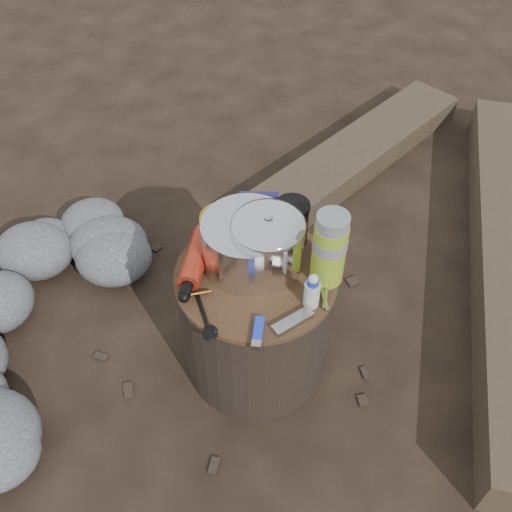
# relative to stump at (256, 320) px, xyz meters

# --- Properties ---
(ground) EXTENTS (60.00, 60.00, 0.00)m
(ground) POSITION_rel_stump_xyz_m (0.00, 0.00, -0.20)
(ground) COLOR black
(ground) RESTS_ON ground
(stump) EXTENTS (0.44, 0.44, 0.41)m
(stump) POSITION_rel_stump_xyz_m (0.00, 0.00, 0.00)
(stump) COLOR black
(stump) RESTS_ON ground
(rock_ring) EXTENTS (0.45, 0.98, 0.19)m
(rock_ring) POSITION_rel_stump_xyz_m (-0.70, 0.04, -0.11)
(rock_ring) COLOR #56565B
(rock_ring) RESTS_ON ground
(log_small) EXTENTS (0.99, 1.14, 0.11)m
(log_small) POSITION_rel_stump_xyz_m (0.33, 1.03, -0.15)
(log_small) COLOR #413426
(log_small) RESTS_ON ground
(foil_windscreen) EXTENTS (0.24, 0.24, 0.15)m
(foil_windscreen) POSITION_rel_stump_xyz_m (-0.03, 0.04, 0.28)
(foil_windscreen) COLOR silver
(foil_windscreen) RESTS_ON stump
(camping_pot) EXTENTS (0.19, 0.19, 0.19)m
(camping_pot) POSITION_rel_stump_xyz_m (0.03, 0.03, 0.30)
(camping_pot) COLOR silver
(camping_pot) RESTS_ON stump
(fuel_bottle) EXTENTS (0.08, 0.26, 0.06)m
(fuel_bottle) POSITION_rel_stump_xyz_m (-0.16, 0.02, 0.23)
(fuel_bottle) COLOR #A72A17
(fuel_bottle) RESTS_ON stump
(thermos) EXTENTS (0.09, 0.09, 0.22)m
(thermos) POSITION_rel_stump_xyz_m (0.19, 0.01, 0.31)
(thermos) COLOR #8CAE25
(thermos) RESTS_ON stump
(travel_mug) EXTENTS (0.09, 0.09, 0.14)m
(travel_mug) POSITION_rel_stump_xyz_m (0.09, 0.14, 0.27)
(travel_mug) COLOR black
(travel_mug) RESTS_ON stump
(stuff_sack) EXTENTS (0.14, 0.12, 0.10)m
(stuff_sack) POSITION_rel_stump_xyz_m (-0.11, 0.15, 0.25)
(stuff_sack) COLOR gold
(stuff_sack) RESTS_ON stump
(food_pouch) EXTENTS (0.11, 0.03, 0.14)m
(food_pouch) POSITION_rel_stump_xyz_m (-0.01, 0.16, 0.27)
(food_pouch) COLOR #1C184C
(food_pouch) RESTS_ON stump
(lighter) EXTENTS (0.03, 0.09, 0.02)m
(lighter) POSITION_rel_stump_xyz_m (0.02, -0.19, 0.21)
(lighter) COLOR #1A34C9
(lighter) RESTS_ON stump
(multitool) EXTENTS (0.11, 0.10, 0.02)m
(multitool) POSITION_rel_stump_xyz_m (0.11, -0.15, 0.21)
(multitool) COLOR #A4A4A8
(multitool) RESTS_ON stump
(pot_grabber) EXTENTS (0.04, 0.12, 0.01)m
(pot_grabber) POSITION_rel_stump_xyz_m (0.18, -0.05, 0.21)
(pot_grabber) COLOR #A4A4A8
(pot_grabber) RESTS_ON stump
(spork) EXTENTS (0.09, 0.15, 0.01)m
(spork) POSITION_rel_stump_xyz_m (-0.12, -0.14, 0.21)
(spork) COLOR black
(spork) RESTS_ON stump
(squeeze_bottle) EXTENTS (0.04, 0.04, 0.10)m
(squeeze_bottle) POSITION_rel_stump_xyz_m (0.15, -0.09, 0.25)
(squeeze_bottle) COLOR silver
(squeeze_bottle) RESTS_ON stump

